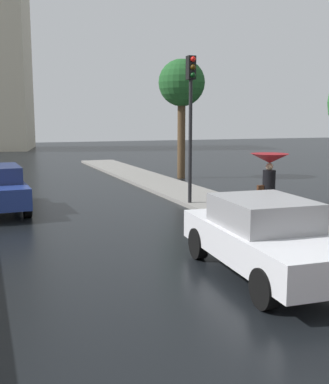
% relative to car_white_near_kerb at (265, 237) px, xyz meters
% --- Properties ---
extents(car_white_near_kerb, '(2.05, 4.35, 1.46)m').
position_rel_car_white_near_kerb_xyz_m(car_white_near_kerb, '(0.00, 0.00, 0.00)').
color(car_white_near_kerb, silver).
rests_on(car_white_near_kerb, ground).
extents(pedestrian_with_umbrella_near, '(1.08, 1.08, 1.83)m').
position_rel_car_white_near_kerb_xyz_m(pedestrian_with_umbrella_near, '(2.73, 3.97, 0.87)').
color(pedestrian_with_umbrella_near, black).
rests_on(pedestrian_with_umbrella_near, sidewalk_strip).
extents(traffic_light, '(0.26, 0.39, 4.82)m').
position_rel_car_white_near_kerb_xyz_m(traffic_light, '(1.59, 6.90, 2.70)').
color(traffic_light, black).
rests_on(traffic_light, sidewalk_strip).
extents(street_tree_mid, '(2.28, 2.28, 5.85)m').
position_rel_car_white_near_kerb_xyz_m(street_tree_mid, '(4.40, 14.16, 3.83)').
color(street_tree_mid, '#4C3823').
rests_on(street_tree_mid, ground).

